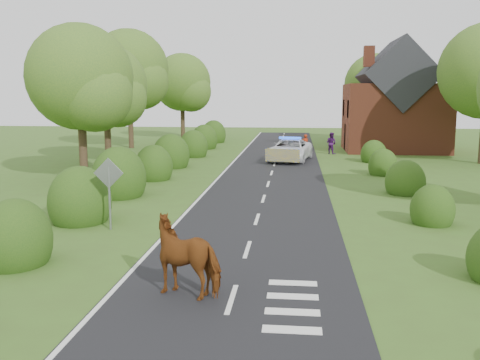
# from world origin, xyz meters

# --- Properties ---
(ground) EXTENTS (120.00, 120.00, 0.00)m
(ground) POSITION_xyz_m (0.00, 0.00, 0.00)
(ground) COLOR #3D5920
(road) EXTENTS (6.00, 70.00, 0.02)m
(road) POSITION_xyz_m (0.00, 15.00, 0.01)
(road) COLOR black
(road) RESTS_ON ground
(road_markings) EXTENTS (4.96, 70.00, 0.01)m
(road_markings) POSITION_xyz_m (-1.60, 12.93, 0.03)
(road_markings) COLOR white
(road_markings) RESTS_ON road
(hedgerow_left) EXTENTS (2.75, 50.41, 3.00)m
(hedgerow_left) POSITION_xyz_m (-6.51, 11.69, 0.75)
(hedgerow_left) COLOR #214715
(hedgerow_left) RESTS_ON ground
(hedgerow_right) EXTENTS (2.10, 45.78, 2.10)m
(hedgerow_right) POSITION_xyz_m (6.60, 11.21, 0.55)
(hedgerow_right) COLOR #214715
(hedgerow_right) RESTS_ON ground
(tree_left_a) EXTENTS (5.74, 5.60, 8.38)m
(tree_left_a) POSITION_xyz_m (-9.75, 11.86, 5.34)
(tree_left_a) COLOR #332316
(tree_left_a) RESTS_ON ground
(tree_left_b) EXTENTS (5.74, 5.60, 8.07)m
(tree_left_b) POSITION_xyz_m (-11.25, 19.86, 5.04)
(tree_left_b) COLOR #332316
(tree_left_b) RESTS_ON ground
(tree_left_c) EXTENTS (6.97, 6.80, 10.22)m
(tree_left_c) POSITION_xyz_m (-12.70, 29.83, 6.53)
(tree_left_c) COLOR #332316
(tree_left_c) RESTS_ON ground
(tree_left_d) EXTENTS (6.15, 6.00, 8.89)m
(tree_left_d) POSITION_xyz_m (-10.23, 39.85, 5.64)
(tree_left_d) COLOR #332316
(tree_left_d) RESTS_ON ground
(tree_right_c) EXTENTS (6.15, 6.00, 8.58)m
(tree_right_c) POSITION_xyz_m (9.27, 37.85, 5.34)
(tree_right_c) COLOR #332316
(tree_right_c) RESTS_ON ground
(road_sign) EXTENTS (1.06, 0.08, 2.53)m
(road_sign) POSITION_xyz_m (-5.00, 2.00, 1.65)
(road_sign) COLOR gray
(road_sign) RESTS_ON ground
(house) EXTENTS (8.00, 7.40, 9.17)m
(house) POSITION_xyz_m (9.49, 30.00, 3.79)
(house) COLOR brown
(house) RESTS_ON ground
(cow) EXTENTS (2.41, 1.67, 1.55)m
(cow) POSITION_xyz_m (-1.06, -3.61, 0.78)
(cow) COLOR #5F3410
(cow) RESTS_ON ground
(police_van) EXTENTS (3.44, 5.93, 1.69)m
(police_van) POSITION_xyz_m (1.00, 22.22, 0.77)
(police_van) COLOR white
(police_van) RESTS_ON ground
(pedestrian_red) EXTENTS (0.66, 0.56, 1.54)m
(pedestrian_red) POSITION_xyz_m (2.14, 26.73, 0.77)
(pedestrian_red) COLOR #97260F
(pedestrian_red) RESTS_ON ground
(pedestrian_purple) EXTENTS (1.06, 1.02, 1.72)m
(pedestrian_purple) POSITION_xyz_m (4.18, 26.87, 0.86)
(pedestrian_purple) COLOR #421354
(pedestrian_purple) RESTS_ON ground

